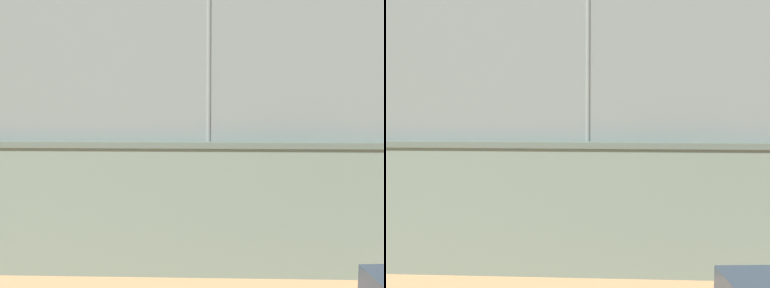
{
  "view_description": "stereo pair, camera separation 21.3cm",
  "coord_description": "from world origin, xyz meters",
  "views": [
    {
      "loc": [
        -0.99,
        19.74,
        2.48
      ],
      "look_at": [
        -1.0,
        8.67,
        1.31
      ],
      "focal_mm": 45.43,
      "sensor_mm": 36.0,
      "label": 1
    },
    {
      "loc": [
        -1.2,
        19.74,
        2.48
      ],
      "look_at": [
        -1.0,
        8.67,
        1.31
      ],
      "focal_mm": 45.43,
      "sensor_mm": 36.0,
      "label": 2
    }
  ],
  "objects": [
    {
      "name": "player_near_wall_returning",
      "position": [
        1.35,
        7.69,
        0.97
      ],
      "size": [
        0.71,
        1.08,
        1.64
      ],
      "color": "#B2B2B2",
      "rests_on": "ground_plane"
    },
    {
      "name": "player_crossing_court",
      "position": [
        -5.91,
        4.48,
        0.92
      ],
      "size": [
        0.72,
        1.18,
        1.57
      ],
      "color": "navy",
      "rests_on": "ground_plane"
    },
    {
      "name": "ground_plane",
      "position": [
        0.0,
        0.0,
        0.0
      ],
      "size": [
        260.0,
        260.0,
        0.0
      ],
      "primitive_type": "plane",
      "color": "tan"
    }
  ]
}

